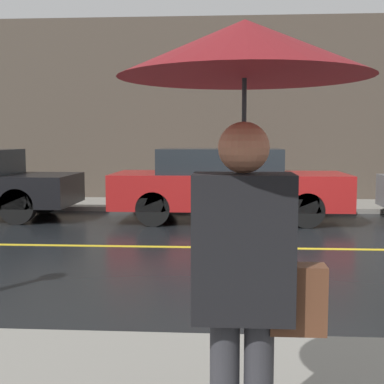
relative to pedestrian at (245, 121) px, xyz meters
name	(u,v)px	position (x,y,z in m)	size (l,w,h in m)	color
ground_plane	(309,249)	(1.19, 5.92, -1.76)	(80.00, 80.00, 0.00)	black
sidewalk_far	(279,205)	(1.19, 10.91, -1.71)	(28.00, 2.02, 0.11)	gray
lane_marking	(309,249)	(1.19, 5.92, -1.76)	(25.20, 0.12, 0.01)	gold
building_storefront	(276,111)	(1.19, 12.07, 0.67)	(28.00, 0.30, 4.86)	#4C4238
pedestrian	(245,121)	(0.00, 0.00, 0.00)	(1.07, 1.07, 2.07)	#333338
car_red	(227,184)	(-0.09, 8.72, -1.00)	(4.75, 1.85, 1.49)	maroon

